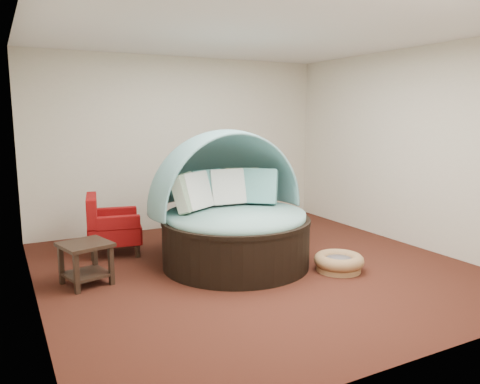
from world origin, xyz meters
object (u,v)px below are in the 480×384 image
red_armchair (110,227)px  side_table (86,258)px  canopy_daybed (231,202)px  pet_basket (339,262)px

red_armchair → side_table: size_ratio=1.33×
canopy_daybed → pet_basket: (1.01, -0.90, -0.68)m
red_armchair → canopy_daybed: bearing=-30.1°
canopy_daybed → red_armchair: bearing=134.5°
pet_basket → side_table: side_table is taller
canopy_daybed → red_armchair: size_ratio=2.55×
pet_basket → side_table: 2.95m
side_table → canopy_daybed: bearing=-1.7°
canopy_daybed → side_table: 1.84m
pet_basket → red_armchair: 3.06m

